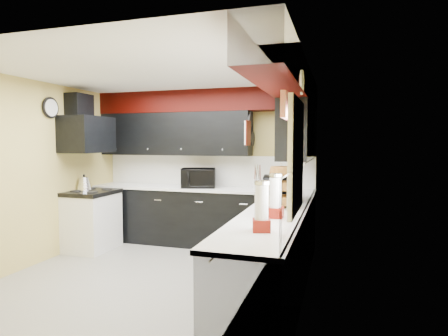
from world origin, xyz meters
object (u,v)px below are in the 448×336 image
knife_block (267,182)px  kettle (84,183)px  utensil_crock (257,184)px  toaster_oven (198,178)px  microwave (283,188)px

knife_block → kettle: size_ratio=0.97×
utensil_crock → kettle: size_ratio=0.68×
toaster_oven → utensil_crock: 0.96m
microwave → utensil_crock: (-0.52, 0.92, -0.08)m
kettle → knife_block: bearing=14.8°
utensil_crock → kettle: bearing=-165.0°
toaster_oven → knife_block: size_ratio=2.49×
microwave → knife_block: 1.02m
utensil_crock → kettle: 2.71m
toaster_oven → utensil_crock: size_ratio=3.56×
toaster_oven → microwave: size_ratio=0.98×
toaster_oven → knife_block: toaster_oven is taller
toaster_oven → kettle: (-1.67, -0.65, -0.08)m
knife_block → kettle: (-2.77, -0.73, -0.03)m
toaster_oven → microwave: bearing=-46.4°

